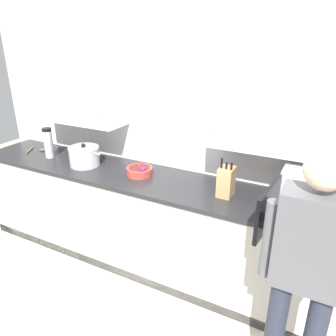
{
  "coord_description": "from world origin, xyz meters",
  "views": [
    {
      "loc": [
        1.3,
        -1.53,
        2.1
      ],
      "look_at": [
        0.15,
        0.67,
        1.07
      ],
      "focal_mm": 35.11,
      "sensor_mm": 36.0,
      "label": 1
    }
  ],
  "objects_px": {
    "knife_block": "(226,182)",
    "fruit_bowl": "(140,170)",
    "person_figure": "(306,270)",
    "thermos_flask": "(48,143)",
    "microwave_oven": "(323,192)",
    "wooden_spoon": "(36,150)",
    "stock_pot": "(84,156)"
  },
  "relations": [
    {
      "from": "knife_block",
      "to": "stock_pot",
      "type": "distance_m",
      "value": 1.39
    },
    {
      "from": "microwave_oven",
      "to": "wooden_spoon",
      "type": "height_order",
      "value": "microwave_oven"
    },
    {
      "from": "microwave_oven",
      "to": "wooden_spoon",
      "type": "distance_m",
      "value": 2.8
    },
    {
      "from": "knife_block",
      "to": "wooden_spoon",
      "type": "distance_m",
      "value": 2.13
    },
    {
      "from": "stock_pot",
      "to": "thermos_flask",
      "type": "distance_m",
      "value": 0.46
    },
    {
      "from": "microwave_oven",
      "to": "thermos_flask",
      "type": "distance_m",
      "value": 2.52
    },
    {
      "from": "knife_block",
      "to": "thermos_flask",
      "type": "bearing_deg",
      "value": -179.55
    },
    {
      "from": "microwave_oven",
      "to": "knife_block",
      "type": "bearing_deg",
      "value": -176.38
    },
    {
      "from": "microwave_oven",
      "to": "stock_pot",
      "type": "distance_m",
      "value": 2.06
    },
    {
      "from": "wooden_spoon",
      "to": "person_figure",
      "type": "distance_m",
      "value": 2.9
    },
    {
      "from": "microwave_oven",
      "to": "wooden_spoon",
      "type": "relative_size",
      "value": 3.97
    },
    {
      "from": "microwave_oven",
      "to": "knife_block",
      "type": "distance_m",
      "value": 0.67
    },
    {
      "from": "stock_pot",
      "to": "microwave_oven",
      "type": "bearing_deg",
      "value": 1.64
    },
    {
      "from": "microwave_oven",
      "to": "fruit_bowl",
      "type": "bearing_deg",
      "value": -179.39
    },
    {
      "from": "microwave_oven",
      "to": "wooden_spoon",
      "type": "bearing_deg",
      "value": 179.62
    },
    {
      "from": "thermos_flask",
      "to": "wooden_spoon",
      "type": "bearing_deg",
      "value": 164.92
    },
    {
      "from": "thermos_flask",
      "to": "knife_block",
      "type": "bearing_deg",
      "value": 0.45
    },
    {
      "from": "knife_block",
      "to": "person_figure",
      "type": "relative_size",
      "value": 0.19
    },
    {
      "from": "microwave_oven",
      "to": "person_figure",
      "type": "height_order",
      "value": "person_figure"
    },
    {
      "from": "thermos_flask",
      "to": "wooden_spoon",
      "type": "relative_size",
      "value": 1.45
    },
    {
      "from": "microwave_oven",
      "to": "person_figure",
      "type": "xyz_separation_m",
      "value": [
        -0.01,
        -0.76,
        -0.1
      ]
    },
    {
      "from": "fruit_bowl",
      "to": "thermos_flask",
      "type": "relative_size",
      "value": 0.75
    },
    {
      "from": "knife_block",
      "to": "microwave_oven",
      "type": "bearing_deg",
      "value": 3.62
    },
    {
      "from": "knife_block",
      "to": "fruit_bowl",
      "type": "bearing_deg",
      "value": 178.08
    },
    {
      "from": "fruit_bowl",
      "to": "wooden_spoon",
      "type": "bearing_deg",
      "value": 178.52
    },
    {
      "from": "fruit_bowl",
      "to": "person_figure",
      "type": "xyz_separation_m",
      "value": [
        1.46,
        -0.75,
        0.02
      ]
    },
    {
      "from": "person_figure",
      "to": "thermos_flask",
      "type": "bearing_deg",
      "value": 164.33
    },
    {
      "from": "microwave_oven",
      "to": "stock_pot",
      "type": "bearing_deg",
      "value": -178.36
    },
    {
      "from": "wooden_spoon",
      "to": "person_figure",
      "type": "height_order",
      "value": "person_figure"
    },
    {
      "from": "wooden_spoon",
      "to": "person_figure",
      "type": "xyz_separation_m",
      "value": [
        2.79,
        -0.78,
        0.05
      ]
    },
    {
      "from": "thermos_flask",
      "to": "wooden_spoon",
      "type": "height_order",
      "value": "thermos_flask"
    },
    {
      "from": "stock_pot",
      "to": "person_figure",
      "type": "bearing_deg",
      "value": -18.89
    }
  ]
}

